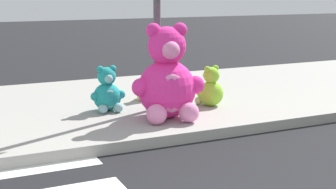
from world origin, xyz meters
The scene contains 7 objects.
sidewalk centered at (0.00, 5.20, 0.07)m, with size 28.00×4.40×0.15m, color #9E9B93.
sign_pole centered at (1.00, 4.40, 1.85)m, with size 0.56×0.11×3.20m.
plush_pink_large centered at (0.90, 3.81, 0.70)m, with size 1.06×0.97×1.39m.
plush_teal centered at (0.24, 4.59, 0.43)m, with size 0.55×0.48×0.71m.
plush_yellow centered at (1.09, 5.07, 0.34)m, with size 0.35×0.36×0.49m.
plush_white centered at (1.60, 4.77, 0.37)m, with size 0.39×0.39×0.54m.
plush_lime centered at (1.87, 4.24, 0.41)m, with size 0.50×0.46×0.66m.
Camera 1 is at (-2.04, -2.54, 2.00)m, focal length 52.64 mm.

